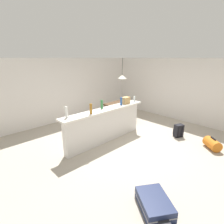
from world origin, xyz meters
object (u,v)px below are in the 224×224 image
at_px(dining_chair_near_partition, 127,112).
at_px(bottle_amber, 91,109).
at_px(grocery_bag, 126,100).
at_px(duffel_bag_orange, 212,144).
at_px(backpack_black, 178,131).
at_px(bottle_clear, 134,99).
at_px(bottle_white, 66,112).
at_px(dining_table, 120,105).
at_px(bottle_green, 102,104).
at_px(pendant_lamp, 122,77).
at_px(bottle_blue, 121,101).
at_px(suitcase_flat_navy, 154,204).

bearing_deg(dining_chair_near_partition, bottle_amber, -164.34).
relative_size(grocery_bag, duffel_bag_orange, 0.46).
bearing_deg(backpack_black, bottle_amber, 152.33).
distance_m(bottle_clear, grocery_bag, 0.38).
distance_m(bottle_white, dining_table, 3.09).
bearing_deg(bottle_green, pendant_lamp, 24.88).
bearing_deg(bottle_blue, bottle_green, 170.44).
height_order(bottle_amber, grocery_bag, bottle_amber).
bearing_deg(backpack_black, dining_chair_near_partition, 101.69).
height_order(dining_table, suitcase_flat_navy, dining_table).
xyz_separation_m(bottle_blue, duffel_bag_orange, (1.21, -2.46, -1.02)).
bearing_deg(bottle_white, backpack_black, -25.35).
distance_m(bottle_blue, backpack_black, 2.14).
height_order(bottle_white, bottle_amber, bottle_white).
xyz_separation_m(bottle_green, bottle_blue, (0.72, -0.12, -0.01)).
height_order(grocery_bag, suitcase_flat_navy, grocery_bag).
bearing_deg(duffel_bag_orange, dining_chair_near_partition, 96.15).
relative_size(bottle_white, bottle_clear, 1.41).
height_order(bottle_blue, backpack_black, bottle_blue).
bearing_deg(suitcase_flat_navy, pendant_lamp, 50.43).
height_order(bottle_white, dining_chair_near_partition, bottle_white).
xyz_separation_m(bottle_blue, bottle_clear, (0.62, -0.03, -0.02)).
relative_size(bottle_amber, dining_chair_near_partition, 0.31).
relative_size(bottle_blue, grocery_bag, 0.97).
bearing_deg(bottle_white, dining_chair_near_partition, 8.77).
xyz_separation_m(bottle_amber, bottle_green, (0.55, 0.18, -0.01)).
height_order(bottle_clear, duffel_bag_orange, bottle_clear).
height_order(bottle_green, pendant_lamp, pendant_lamp).
height_order(pendant_lamp, duffel_bag_orange, pendant_lamp).
xyz_separation_m(dining_table, duffel_bag_orange, (0.21, -3.49, -0.50)).
bearing_deg(bottle_blue, dining_table, 45.62).
distance_m(bottle_amber, bottle_blue, 1.26).
relative_size(bottle_amber, bottle_clear, 1.38).
relative_size(duffel_bag_orange, backpack_black, 1.34).
relative_size(bottle_white, bottle_blue, 1.17).
height_order(bottle_amber, pendant_lamp, pendant_lamp).
distance_m(dining_table, suitcase_flat_navy, 4.51).
xyz_separation_m(bottle_white, suitcase_flat_navy, (0.11, -2.59, -1.09)).
bearing_deg(bottle_white, pendant_lamp, 15.68).
relative_size(bottle_amber, pendant_lamp, 0.35).
bearing_deg(dining_table, pendant_lamp, -71.16).
bearing_deg(bottle_amber, bottle_green, 18.62).
distance_m(bottle_amber, dining_chair_near_partition, 2.33).
bearing_deg(pendant_lamp, dining_table, 108.84).
bearing_deg(pendant_lamp, bottle_amber, -156.56).
xyz_separation_m(bottle_amber, suitcase_flat_navy, (-0.52, -2.42, -1.08)).
distance_m(grocery_bag, dining_chair_near_partition, 1.04).
bearing_deg(pendant_lamp, dining_chair_near_partition, -110.57).
distance_m(bottle_amber, bottle_clear, 1.88).
xyz_separation_m(bottle_clear, dining_chair_near_partition, (0.27, 0.57, -0.64)).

